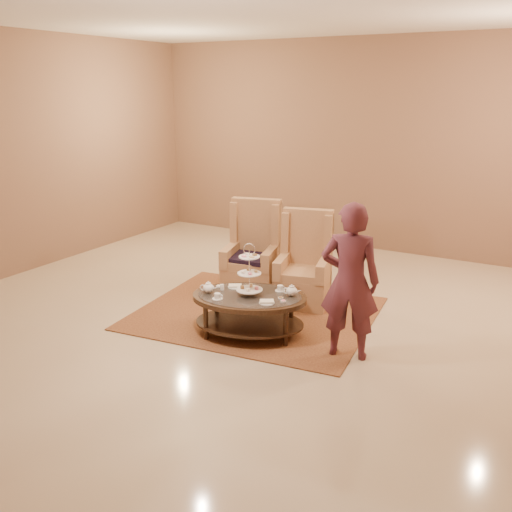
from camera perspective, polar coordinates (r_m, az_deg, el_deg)
The scene contains 9 objects.
ground at distance 6.74m, azimuth -0.95°, elevation -7.10°, with size 8.00×8.00×0.00m, color #C8B595.
ceiling at distance 6.74m, azimuth -0.95°, elevation -7.10°, with size 8.00×8.00×0.02m, color silver.
wall_back at distance 9.87m, azimuth 11.06°, elevation 10.73°, with size 8.00×0.04×3.50m, color #835E47.
wall_left at distance 8.95m, azimuth -23.98°, elevation 9.05°, with size 0.04×8.00×3.50m, color #835E47.
rug at distance 7.11m, azimuth -0.03°, elevation -5.72°, with size 3.02×2.61×0.01m.
tea_table at distance 6.38m, azimuth -0.66°, elevation -4.66°, with size 1.50×1.25×1.08m.
armchair_left at distance 7.74m, azimuth -0.34°, elevation -0.56°, with size 0.83×0.85×1.26m.
armchair_right at distance 7.38m, azimuth 4.84°, elevation -1.66°, with size 0.79×0.81×1.20m.
person at distance 5.82m, azimuth 9.36°, elevation -2.53°, with size 0.68×0.53×1.64m.
Camera 1 is at (3.14, -5.31, 2.70)m, focal length 40.00 mm.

